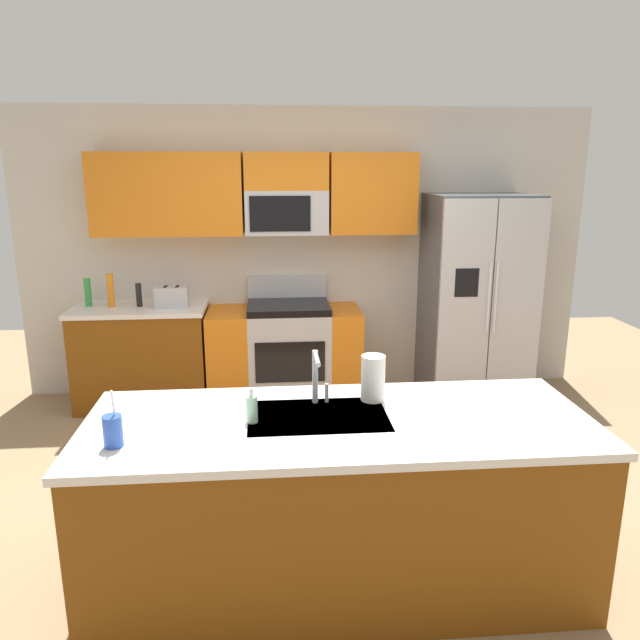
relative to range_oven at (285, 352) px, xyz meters
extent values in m
plane|color=#997A56|center=(0.23, -1.80, -0.44)|extent=(9.00, 9.00, 0.00)
cube|color=beige|center=(0.23, 0.35, 0.86)|extent=(5.20, 0.10, 2.60)
cube|color=orange|center=(-1.27, 0.14, 1.41)|extent=(0.70, 0.32, 0.70)
cube|color=orange|center=(-0.63, 0.14, 1.41)|extent=(0.58, 0.32, 0.70)
cube|color=orange|center=(0.80, 0.14, 1.41)|extent=(0.76, 0.32, 0.70)
cube|color=#B7BABF|center=(0.04, 0.14, 1.25)|extent=(0.72, 0.32, 0.38)
cube|color=black|center=(-0.02, -0.03, 1.25)|extent=(0.52, 0.01, 0.30)
cube|color=orange|center=(0.04, 0.14, 1.60)|extent=(0.72, 0.32, 0.32)
cube|color=brown|center=(-1.26, 0.00, -0.01)|extent=(1.12, 0.60, 0.86)
cube|color=silver|center=(-1.26, 0.00, 0.44)|extent=(1.15, 0.63, 0.04)
cube|color=#B7BABF|center=(0.04, 0.00, -0.02)|extent=(0.72, 0.60, 0.84)
cube|color=black|center=(0.04, -0.31, 0.01)|extent=(0.60, 0.01, 0.36)
cube|color=black|center=(0.04, 0.00, 0.43)|extent=(0.72, 0.60, 0.06)
cube|color=#B7BABF|center=(0.04, 0.27, 0.56)|extent=(0.72, 0.06, 0.20)
cube|color=orange|center=(-0.50, 0.00, -0.02)|extent=(0.36, 0.60, 0.84)
cube|color=orange|center=(0.54, 0.00, -0.02)|extent=(0.28, 0.60, 0.84)
cube|color=#4C4F54|center=(1.73, -0.05, 0.48)|extent=(0.90, 0.70, 1.85)
cube|color=#B7BABF|center=(1.51, -0.42, 0.48)|extent=(0.44, 0.04, 1.81)
cube|color=#B7BABF|center=(1.96, -0.42, 0.48)|extent=(0.44, 0.04, 1.81)
cylinder|color=silver|center=(1.70, -0.45, 0.57)|extent=(0.02, 0.02, 0.60)
cylinder|color=silver|center=(1.76, -0.45, 0.57)|extent=(0.02, 0.02, 0.60)
cube|color=black|center=(1.51, -0.44, 0.70)|extent=(0.20, 0.00, 0.24)
cube|color=brown|center=(0.19, -2.54, -0.01)|extent=(2.41, 0.90, 0.86)
cube|color=silver|center=(0.19, -2.54, 0.44)|extent=(2.45, 0.94, 0.04)
cube|color=#B7BABF|center=(0.09, -2.49, 0.44)|extent=(0.68, 0.44, 0.03)
cube|color=#B7BABF|center=(-0.97, -0.05, 0.55)|extent=(0.28, 0.16, 0.18)
cube|color=black|center=(-1.02, -0.05, 0.63)|extent=(0.03, 0.11, 0.01)
cube|color=black|center=(-0.92, -0.05, 0.63)|extent=(0.03, 0.11, 0.01)
cylinder|color=black|center=(-1.26, 0.00, 0.56)|extent=(0.05, 0.05, 0.20)
cylinder|color=orange|center=(-1.49, 0.00, 0.60)|extent=(0.06, 0.06, 0.29)
cylinder|color=green|center=(-1.70, 0.04, 0.58)|extent=(0.06, 0.06, 0.25)
cylinder|color=#B7BABF|center=(0.09, -2.32, 0.60)|extent=(0.03, 0.03, 0.28)
cylinder|color=#B7BABF|center=(0.09, -2.42, 0.73)|extent=(0.02, 0.20, 0.02)
cylinder|color=#B7BABF|center=(0.15, -2.32, 0.51)|extent=(0.02, 0.02, 0.10)
cylinder|color=blue|center=(-0.82, -2.75, 0.53)|extent=(0.08, 0.08, 0.14)
cylinder|color=white|center=(-0.81, -2.75, 0.65)|extent=(0.01, 0.03, 0.14)
cylinder|color=#A5D8B2|center=(-0.22, -2.54, 0.52)|extent=(0.06, 0.06, 0.13)
cylinder|color=white|center=(-0.22, -2.54, 0.61)|extent=(0.02, 0.02, 0.04)
cylinder|color=white|center=(0.40, -2.31, 0.58)|extent=(0.12, 0.12, 0.24)
camera|label=1|loc=(-0.13, -5.21, 1.64)|focal=33.69mm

